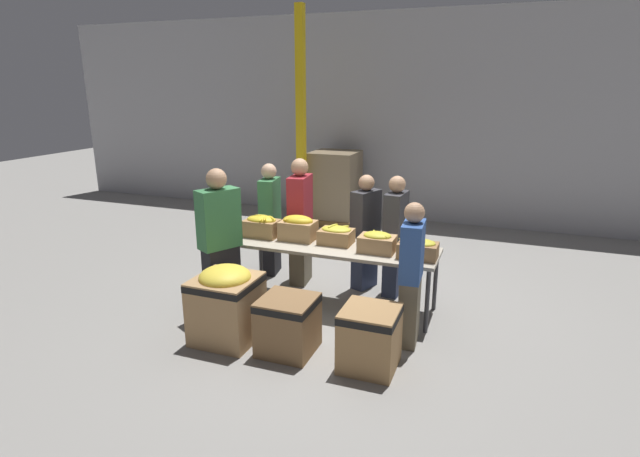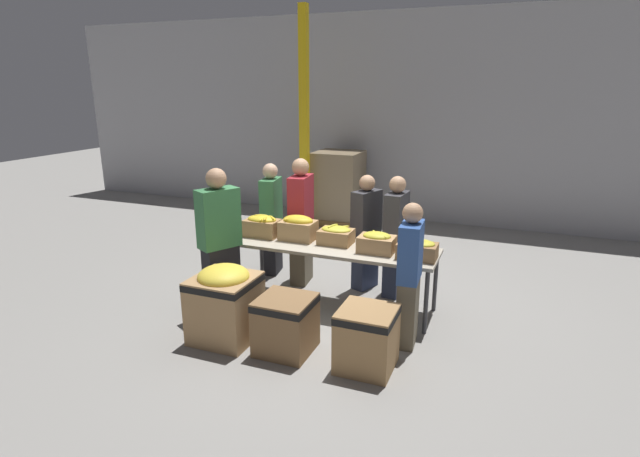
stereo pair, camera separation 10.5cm
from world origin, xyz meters
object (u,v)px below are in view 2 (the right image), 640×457
at_px(sorting_table, 335,250).
at_px(volunteer_5, 220,243).
at_px(volunteer_4, 366,233).
at_px(donation_bin_0, 225,301).
at_px(volunteer_3, 409,276).
at_px(support_pillar, 304,122).
at_px(banana_box_2, 336,235).
at_px(pallet_stack_0, 338,188).
at_px(volunteer_0, 272,220).
at_px(volunteer_1, 301,222).
at_px(banana_box_3, 377,242).
at_px(banana_box_4, 417,249).
at_px(donation_bin_1, 286,322).
at_px(donation_bin_2, 367,336).
at_px(banana_box_1, 298,227).
at_px(volunteer_2, 395,237).
at_px(banana_box_0, 262,225).

relative_size(sorting_table, volunteer_5, 1.41).
bearing_deg(volunteer_4, donation_bin_0, -5.46).
xyz_separation_m(volunteer_3, support_pillar, (-2.78, 3.73, 1.23)).
relative_size(sorting_table, volunteer_3, 1.61).
height_order(banana_box_2, pallet_stack_0, pallet_stack_0).
height_order(volunteer_5, donation_bin_0, volunteer_5).
bearing_deg(volunteer_5, volunteer_0, 30.22).
bearing_deg(volunteer_1, banana_box_3, 57.36).
relative_size(banana_box_3, pallet_stack_0, 0.30).
height_order(banana_box_4, volunteer_5, volunteer_5).
height_order(sorting_table, donation_bin_1, sorting_table).
bearing_deg(volunteer_5, support_pillar, 36.35).
distance_m(banana_box_4, donation_bin_1, 1.68).
relative_size(volunteer_4, donation_bin_2, 2.53).
distance_m(banana_box_1, volunteer_1, 0.54).
xyz_separation_m(volunteer_0, volunteer_5, (0.05, -1.43, 0.08)).
bearing_deg(volunteer_3, banana_box_3, 38.29).
bearing_deg(volunteer_3, sorting_table, 56.07).
bearing_deg(donation_bin_1, volunteer_1, 108.77).
height_order(sorting_table, volunteer_4, volunteer_4).
relative_size(sorting_table, volunteer_0, 1.54).
xyz_separation_m(volunteer_3, pallet_stack_0, (-2.31, 4.31, -0.07)).
xyz_separation_m(volunteer_2, donation_bin_1, (-0.69, -1.83, -0.46)).
height_order(banana_box_0, banana_box_1, banana_box_1).
bearing_deg(volunteer_0, sorting_table, 48.92).
bearing_deg(sorting_table, banana_box_0, 178.18).
distance_m(banana_box_2, banana_box_3, 0.56).
relative_size(sorting_table, pallet_stack_0, 1.76).
bearing_deg(banana_box_1, banana_box_0, -175.65).
relative_size(volunteer_4, donation_bin_0, 1.86).
relative_size(volunteer_1, support_pillar, 0.43).
xyz_separation_m(banana_box_1, banana_box_2, (0.50, 0.01, -0.05)).
xyz_separation_m(banana_box_3, volunteer_4, (-0.35, 0.75, -0.14)).
bearing_deg(banana_box_4, banana_box_0, 176.50).
height_order(volunteer_3, pallet_stack_0, volunteer_3).
distance_m(sorting_table, donation_bin_2, 1.50).
height_order(sorting_table, volunteer_0, volunteer_0).
bearing_deg(donation_bin_0, support_pillar, 102.17).
height_order(volunteer_2, donation_bin_0, volunteer_2).
bearing_deg(volunteer_5, volunteer_2, -26.26).
xyz_separation_m(volunteer_0, donation_bin_1, (1.15, -1.97, -0.48)).
distance_m(sorting_table, banana_box_4, 1.03).
xyz_separation_m(banana_box_1, donation_bin_1, (0.43, -1.29, -0.62)).
distance_m(volunteer_5, pallet_stack_0, 4.38).
bearing_deg(volunteer_2, volunteer_3, 24.59).
distance_m(banana_box_3, donation_bin_0, 1.84).
xyz_separation_m(volunteer_1, support_pillar, (-1.04, 2.55, 1.14)).
bearing_deg(pallet_stack_0, volunteer_2, -58.77).
distance_m(sorting_table, volunteer_1, 0.91).
relative_size(banana_box_1, support_pillar, 0.11).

